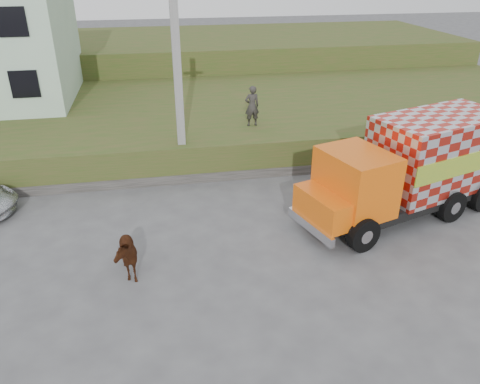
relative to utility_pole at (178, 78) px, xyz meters
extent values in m
plane|color=#474749|center=(1.00, -4.60, -4.08)|extent=(120.00, 120.00, 0.00)
cube|color=#304C19|center=(1.00, 5.40, -3.33)|extent=(40.00, 12.00, 1.50)
cube|color=#304C19|center=(1.00, 17.40, -2.58)|extent=(40.00, 12.00, 3.00)
cube|color=#595651|center=(-1.00, -0.40, -3.88)|extent=(16.00, 0.50, 0.40)
cube|color=gray|center=(0.00, 0.00, -0.08)|extent=(0.30, 0.30, 8.00)
cube|color=black|center=(7.42, -4.34, -3.43)|extent=(7.11, 4.11, 0.35)
cube|color=#E0580B|center=(5.14, -5.06, -2.33)|extent=(2.39, 2.72, 1.99)
cube|color=#E0580B|center=(4.05, -5.40, -2.93)|extent=(1.57, 2.29, 0.90)
cube|color=silver|center=(8.56, -3.99, -1.99)|extent=(5.08, 3.65, 2.59)
cube|color=yellow|center=(8.92, -5.14, -1.99)|extent=(4.38, 1.40, 0.70)
cube|color=yellow|center=(8.20, -2.83, -1.99)|extent=(4.38, 1.40, 0.70)
cube|color=silver|center=(3.57, -5.55, -3.53)|extent=(0.83, 2.23, 0.30)
cylinder|color=black|center=(5.01, -6.30, -3.53)|extent=(1.15, 0.66, 1.09)
cylinder|color=black|center=(4.32, -4.11, -3.53)|extent=(1.15, 0.66, 1.09)
cylinder|color=black|center=(8.71, -5.14, -3.53)|extent=(1.15, 0.66, 1.09)
cylinder|color=black|center=(8.03, -2.95, -3.53)|extent=(1.15, 0.66, 1.09)
cylinder|color=black|center=(9.55, -2.48, -3.53)|extent=(1.15, 0.66, 1.09)
imported|color=black|center=(-2.13, -6.20, -3.40)|extent=(1.06, 1.72, 1.35)
imported|color=#2A2825|center=(3.19, 1.65, -1.70)|extent=(0.68, 0.48, 1.75)
camera|label=1|loc=(-0.91, -17.54, 4.06)|focal=35.00mm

